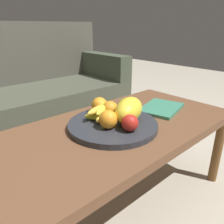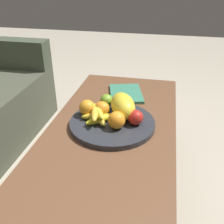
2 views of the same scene
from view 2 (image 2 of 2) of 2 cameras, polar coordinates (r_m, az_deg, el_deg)
ground_plane at (r=1.50m, az=0.06°, el=-17.43°), size 8.00×8.00×0.00m
coffee_table at (r=1.24m, az=0.07°, el=-4.82°), size 1.24×0.59×0.44m
fruit_bowl at (r=1.21m, az=-0.00°, el=-2.59°), size 0.40×0.40×0.03m
melon_large_front at (r=1.22m, az=2.42°, el=1.43°), size 0.22×0.18×0.11m
orange_front at (r=1.24m, az=-5.52°, el=0.92°), size 0.08×0.08×0.08m
orange_left at (r=1.22m, az=-2.26°, el=0.65°), size 0.08×0.08×0.08m
orange_right at (r=1.13m, az=1.01°, el=-1.81°), size 0.08×0.08×0.08m
apple_front at (r=1.31m, az=-1.24°, el=2.56°), size 0.07×0.07×0.07m
apple_left at (r=1.17m, az=5.25°, el=-1.21°), size 0.07×0.07×0.07m
banana_bunch at (r=1.19m, az=-3.20°, el=-0.77°), size 0.17×0.16×0.06m
magazine at (r=1.51m, az=3.09°, el=4.12°), size 0.29×0.24×0.02m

